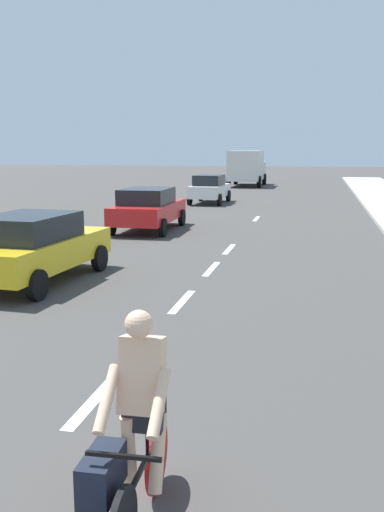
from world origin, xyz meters
TOP-DOWN VIEW (x-y plane):
  - ground_plane at (0.00, 20.00)m, footprint 160.00×160.00m
  - lane_stripe_2 at (0.00, 7.98)m, footprint 0.16×1.80m
  - lane_stripe_3 at (0.00, 12.57)m, footprint 0.16×1.80m
  - lane_stripe_4 at (0.00, 15.83)m, footprint 0.16×1.80m
  - lane_stripe_5 at (0.00, 18.80)m, footprint 0.16×1.80m
  - lane_stripe_6 at (0.00, 26.60)m, footprint 0.16×1.80m
  - cyclist at (1.23, 5.67)m, footprint 0.64×1.71m
  - parked_car_yellow at (-3.70, 13.53)m, footprint 2.23×4.49m
  - parked_car_red at (-3.57, 22.22)m, footprint 2.09×4.46m
  - parked_car_white at (-3.30, 33.19)m, footprint 1.90×3.92m
  - delivery_truck at (-3.08, 48.33)m, footprint 2.73×6.26m

SIDE VIEW (x-z plane):
  - ground_plane at x=0.00m, z-range 0.00..0.00m
  - lane_stripe_2 at x=0.00m, z-range 0.00..0.01m
  - lane_stripe_3 at x=0.00m, z-range 0.00..0.01m
  - lane_stripe_4 at x=0.00m, z-range 0.00..0.01m
  - lane_stripe_5 at x=0.00m, z-range 0.00..0.01m
  - lane_stripe_6 at x=0.00m, z-range 0.00..0.01m
  - cyclist at x=1.23m, z-range -0.08..1.74m
  - parked_car_white at x=-3.30m, z-range 0.05..1.62m
  - parked_car_yellow at x=-3.70m, z-range 0.06..1.63m
  - parked_car_red at x=-3.57m, z-range 0.06..1.63m
  - delivery_truck at x=-3.08m, z-range 0.10..2.90m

